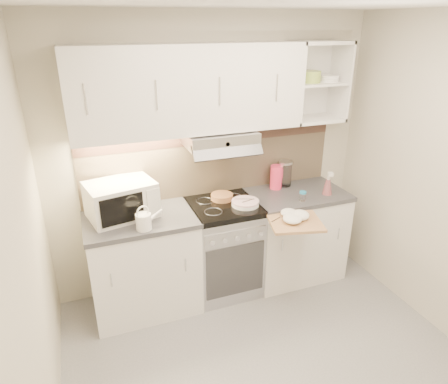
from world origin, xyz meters
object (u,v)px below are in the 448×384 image
object	(u,v)px
watering_can	(144,221)
cutting_board	(295,222)
plate_stack	(245,203)
electric_range	(224,247)
microwave	(121,200)
pink_pitcher	(276,177)
glass_jar	(285,173)
spray_bottle	(328,185)

from	to	relation	value
watering_can	cutting_board	xyz separation A→B (m)	(1.19, -0.27, -0.10)
cutting_board	plate_stack	bearing A→B (deg)	139.66
electric_range	plate_stack	bearing A→B (deg)	-28.40
microwave	plate_stack	world-z (taller)	microwave
microwave	pink_pitcher	distance (m)	1.49
pink_pitcher	plate_stack	bearing A→B (deg)	-153.63
glass_jar	cutting_board	world-z (taller)	glass_jar
electric_range	spray_bottle	world-z (taller)	spray_bottle
microwave	spray_bottle	xyz separation A→B (m)	(1.87, -0.21, -0.06)
spray_bottle	cutting_board	size ratio (longest dim) A/B	0.56
plate_stack	pink_pitcher	xyz separation A→B (m)	(0.44, 0.26, 0.09)
electric_range	glass_jar	bearing A→B (deg)	15.53
microwave	pink_pitcher	size ratio (longest dim) A/B	2.58
glass_jar	microwave	bearing A→B (deg)	-175.57
microwave	cutting_board	xyz separation A→B (m)	(1.33, -0.56, -0.18)
electric_range	glass_jar	world-z (taller)	glass_jar
electric_range	watering_can	distance (m)	0.93
watering_can	pink_pitcher	distance (m)	1.40
microwave	glass_jar	xyz separation A→B (m)	(1.60, 0.12, -0.02)
pink_pitcher	electric_range	bearing A→B (deg)	-168.92
pink_pitcher	spray_bottle	size ratio (longest dim) A/B	0.98
watering_can	plate_stack	xyz separation A→B (m)	(0.91, 0.13, -0.05)
microwave	spray_bottle	world-z (taller)	microwave
plate_stack	cutting_board	world-z (taller)	plate_stack
cutting_board	spray_bottle	bearing A→B (deg)	47.19
cutting_board	microwave	bearing A→B (deg)	171.30
plate_stack	spray_bottle	world-z (taller)	spray_bottle
watering_can	plate_stack	size ratio (longest dim) A/B	0.96
watering_can	glass_jar	xyz separation A→B (m)	(1.46, 0.42, 0.06)
pink_pitcher	watering_can	bearing A→B (deg)	-168.27
watering_can	pink_pitcher	xyz separation A→B (m)	(1.35, 0.38, 0.04)
watering_can	glass_jar	world-z (taller)	glass_jar
glass_jar	spray_bottle	world-z (taller)	glass_jar
electric_range	cutting_board	size ratio (longest dim) A/B	2.14
microwave	watering_can	xyz separation A→B (m)	(0.13, -0.29, -0.08)
watering_can	cutting_board	distance (m)	1.23
pink_pitcher	cutting_board	distance (m)	0.68
electric_range	microwave	bearing A→B (deg)	175.03
glass_jar	watering_can	bearing A→B (deg)	-164.07
electric_range	cutting_board	distance (m)	0.78
cutting_board	pink_pitcher	bearing A→B (deg)	90.82
glass_jar	cutting_board	xyz separation A→B (m)	(-0.27, -0.69, -0.16)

